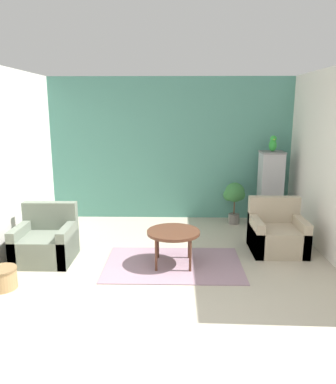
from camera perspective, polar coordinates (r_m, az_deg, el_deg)
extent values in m
plane|color=#B2A893|center=(3.96, -0.64, -19.72)|extent=(20.00, 20.00, 0.00)
cube|color=#4C897A|center=(7.21, 0.34, 6.52)|extent=(4.70, 0.06, 2.69)
cube|color=silver|center=(5.83, -23.50, 3.98)|extent=(0.06, 3.80, 2.69)
cube|color=silver|center=(5.74, 23.90, 3.82)|extent=(0.06, 3.80, 2.69)
cube|color=gray|center=(5.28, 0.81, -10.95)|extent=(1.88, 1.23, 0.01)
cylinder|color=#512D1E|center=(5.11, 0.83, -6.15)|extent=(0.72, 0.72, 0.04)
cylinder|color=#512D1E|center=(4.99, -1.81, -9.64)|extent=(0.04, 0.04, 0.45)
cylinder|color=#512D1E|center=(4.99, 3.41, -9.67)|extent=(0.04, 0.04, 0.45)
cylinder|color=#512D1E|center=(5.41, -1.56, -7.83)|extent=(0.04, 0.04, 0.45)
cylinder|color=#512D1E|center=(5.41, 3.24, -7.86)|extent=(0.04, 0.04, 0.45)
cube|color=slate|center=(5.61, -18.18, -8.11)|extent=(0.78, 0.73, 0.38)
cube|color=slate|center=(5.76, -17.50, -3.43)|extent=(0.78, 0.14, 0.40)
cube|color=slate|center=(5.71, -21.38, -7.26)|extent=(0.12, 0.73, 0.52)
cube|color=slate|center=(5.49, -14.95, -7.59)|extent=(0.12, 0.73, 0.52)
cube|color=tan|center=(5.90, 16.30, -6.97)|extent=(0.78, 0.73, 0.38)
cube|color=tan|center=(6.05, 15.83, -2.53)|extent=(0.78, 0.14, 0.40)
cube|color=tan|center=(5.80, 13.18, -6.39)|extent=(0.12, 0.73, 0.52)
cube|color=tan|center=(5.97, 19.42, -6.23)|extent=(0.12, 0.73, 0.52)
cube|color=slate|center=(7.24, 15.00, -4.39)|extent=(0.51, 0.51, 0.10)
cube|color=#A8A8AD|center=(7.08, 15.31, 0.77)|extent=(0.40, 0.40, 1.23)
cube|color=slate|center=(6.98, 15.61, 5.85)|extent=(0.42, 0.42, 0.03)
ellipsoid|color=green|center=(6.96, 15.67, 6.85)|extent=(0.13, 0.17, 0.21)
sphere|color=green|center=(6.93, 15.77, 7.82)|extent=(0.11, 0.11, 0.11)
cone|color=gold|center=(6.89, 15.88, 7.71)|extent=(0.05, 0.05, 0.05)
cone|color=green|center=(7.04, 15.51, 6.74)|extent=(0.07, 0.14, 0.18)
cylinder|color=#66605B|center=(7.15, 9.98, -4.02)|extent=(0.21, 0.21, 0.18)
cylinder|color=brown|center=(7.09, 10.05, -2.19)|extent=(0.02, 0.02, 0.29)
sphere|color=#337038|center=(7.02, 10.14, -0.04)|extent=(0.36, 0.36, 0.36)
sphere|color=#337038|center=(7.06, 9.27, -0.47)|extent=(0.22, 0.22, 0.22)
sphere|color=#337038|center=(7.02, 10.89, -0.45)|extent=(0.20, 0.20, 0.20)
cylinder|color=#A37F51|center=(5.01, -23.95, -11.93)|extent=(0.34, 0.34, 0.26)
cylinder|color=brown|center=(4.97, -24.08, -10.71)|extent=(0.36, 0.36, 0.02)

